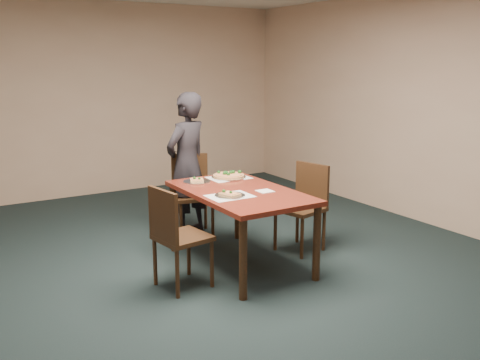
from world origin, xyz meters
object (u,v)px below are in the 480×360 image
chair_right (305,202)px  slice_plate_far (197,181)px  dining_table (240,200)px  slice_plate_near (230,195)px  diner (187,165)px  chair_far (192,189)px  pizza_pan (229,176)px  chair_left (175,232)px

chair_right → slice_plate_far: 1.15m
dining_table → slice_plate_near: (-0.20, -0.15, 0.11)m
chair_right → diner: size_ratio=0.56×
dining_table → chair_far: chair_far is taller
diner → pizza_pan: diner is taller
pizza_pan → diner: bearing=108.1°
diner → slice_plate_far: 0.63m
dining_table → slice_plate_near: 0.27m
chair_right → diner: bearing=-155.9°
slice_plate_near → chair_far: bearing=79.2°
dining_table → chair_right: bearing=2.3°
pizza_pan → slice_plate_far: bearing=-179.8°
pizza_pan → dining_table: bearing=-109.1°
chair_right → dining_table: bearing=-100.7°
chair_left → diner: bearing=-38.3°
slice_plate_near → diner: bearing=81.6°
chair_right → pizza_pan: size_ratio=2.51×
diner → pizza_pan: (0.20, -0.60, -0.04)m
diner → chair_far: bearing=163.0°
slice_plate_far → dining_table: bearing=-70.0°
chair_left → chair_far: bearing=-40.0°
dining_table → chair_far: (0.05, 1.14, -0.14)m
chair_right → diner: diner is taller
chair_left → slice_plate_near: (0.57, 0.04, 0.25)m
chair_far → slice_plate_far: bearing=-96.6°
slice_plate_far → chair_far: bearing=68.6°
diner → slice_plate_near: 1.29m
dining_table → slice_plate_far: (-0.19, 0.53, 0.10)m
chair_right → pizza_pan: chair_right is taller
chair_left → chair_right: same height
dining_table → chair_far: size_ratio=1.65×
chair_far → diner: bearing=-159.2°
slice_plate_near → chair_right: bearing=10.1°
chair_left → slice_plate_far: 0.96m
chair_far → chair_left: 1.56m
chair_left → chair_right: size_ratio=1.00×
pizza_pan → chair_right: bearing=-38.2°
chair_far → slice_plate_far: size_ratio=3.25×
chair_left → pizza_pan: bearing=-61.4°
slice_plate_near → slice_plate_far: bearing=89.3°
chair_far → slice_plate_far: (-0.24, -0.61, 0.25)m
dining_table → chair_right: 0.83m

